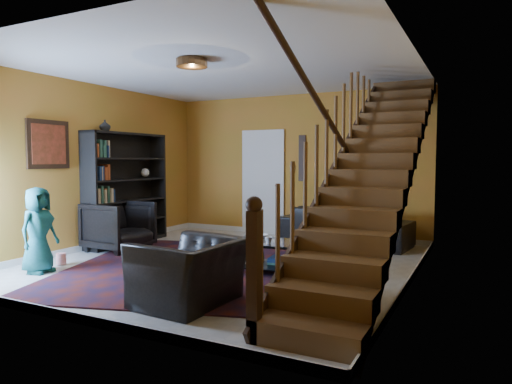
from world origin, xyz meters
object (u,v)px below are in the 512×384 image
Objects in this scene: bookshelf at (127,190)px; armchair_left at (119,226)px; sofa at (345,226)px; armchair_right at (190,272)px; coffee_table at (275,255)px.

armchair_left is (0.35, -0.59, -0.55)m from bookshelf.
armchair_right reaches higher than sofa.
armchair_right is at bearing -38.22° from bookshelf.
bookshelf reaches higher than armchair_left.
armchair_right reaches higher than coffee_table.
bookshelf is 2.18× the size of armchair_left.
sofa is 4.13m from armchair_right.
coffee_table is (3.32, -0.83, -0.72)m from bookshelf.
coffee_table is at bearing 174.16° from armchair_right.
bookshelf is at bearing 165.90° from coffee_table.
armchair_right is at bearing 89.88° from sofa.
sofa is at bearing 25.61° from bookshelf.
sofa is 3.93m from armchair_left.
sofa is 2.17× the size of armchair_right.
bookshelf reaches higher than armchair_right.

